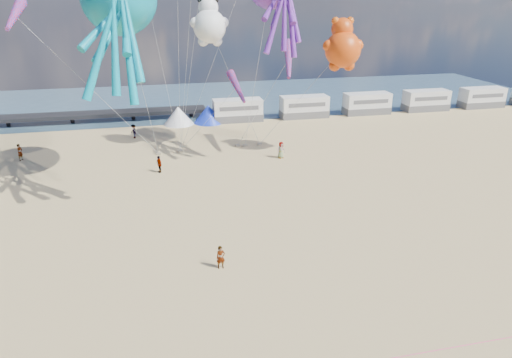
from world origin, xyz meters
The scene contains 24 objects.
ground centered at (0.00, 0.00, 0.00)m, with size 120.00×120.00×0.00m, color #D1B479.
water centered at (0.00, 55.00, 0.02)m, with size 120.00×120.00×0.00m, color #355165.
motorhome_0 centered at (6.00, 40.00, 1.50)m, with size 6.60×2.50×3.00m, color silver.
motorhome_1 centered at (15.50, 40.00, 1.50)m, with size 6.60×2.50×3.00m, color silver.
motorhome_2 centered at (25.00, 40.00, 1.50)m, with size 6.60×2.50×3.00m, color silver.
motorhome_3 centered at (34.50, 40.00, 1.50)m, with size 6.60×2.50×3.00m, color silver.
motorhome_4 centered at (44.00, 40.00, 1.50)m, with size 6.60×2.50×3.00m, color silver.
tent_white centered at (-2.00, 40.00, 1.20)m, with size 4.00×4.00×2.40m, color white.
tent_blue centered at (2.00, 40.00, 1.20)m, with size 4.00×4.00×2.40m, color #1933CC.
standing_person centered at (-1.64, 4.47, 0.77)m, with size 0.56×0.37×1.54m, color tan.
beachgoer_0 centered at (7.68, 23.93, 0.88)m, with size 0.65×0.42×1.77m, color #7F6659.
beachgoer_2 centered at (-7.67, 34.75, 0.85)m, with size 0.82×0.64×1.70m, color #7F6659.
beachgoer_3 centered at (-4.98, 22.45, 0.84)m, with size 1.08×0.62×1.68m, color #7F6659.
beachgoer_5 centered at (-19.01, 29.15, 0.88)m, with size 1.63×0.52×1.76m, color #7F6659.
sandbag_a centered at (-4.95, 27.87, 0.11)m, with size 0.50×0.35×0.22m, color gray.
sandbag_b centered at (4.74, 28.61, 0.11)m, with size 0.50×0.35×0.22m, color gray.
sandbag_c centered at (6.49, 28.67, 0.11)m, with size 0.50×0.35×0.22m, color gray.
sandbag_d centered at (3.95, 28.83, 0.11)m, with size 0.50×0.35×0.22m, color gray.
sandbag_e centered at (-2.59, 28.18, 0.11)m, with size 0.50×0.35×0.22m, color gray.
kite_panda centered at (1.09, 27.91, 13.13)m, with size 4.01×3.78×5.67m, color white, non-canonical shape.
kite_teddy_orange centered at (13.70, 23.52, 11.03)m, with size 4.32×4.06×6.09m, color #E0480E, non-canonical shape.
windsock_left centered at (-16.74, 27.81, 14.33)m, with size 1.10×6.08×6.08m, color red, non-canonical shape.
windsock_mid centered at (8.84, 25.90, 9.93)m, with size 1.00×6.44×6.44m, color red, non-canonical shape.
windsock_right centered at (3.47, 26.08, 7.28)m, with size 0.90×4.75×4.75m, color red, non-canonical shape.
Camera 1 is at (-4.85, -20.07, 16.03)m, focal length 32.00 mm.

